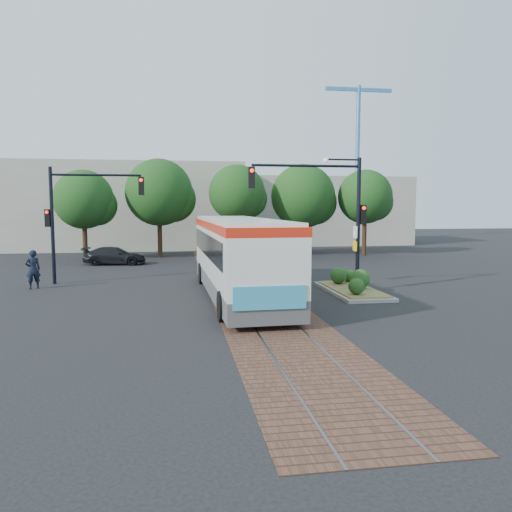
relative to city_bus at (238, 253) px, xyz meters
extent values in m
plane|color=black|center=(0.56, 1.15, -1.93)|extent=(120.00, 120.00, 0.00)
cube|color=brown|center=(0.56, 5.15, -1.93)|extent=(3.60, 40.00, 0.01)
cube|color=slate|center=(-0.19, 5.15, -1.92)|extent=(0.06, 40.00, 0.01)
cube|color=slate|center=(1.31, 5.15, -1.92)|extent=(0.06, 40.00, 0.01)
cylinder|color=#382314|center=(-9.44, 17.15, -0.50)|extent=(0.36, 0.36, 2.86)
sphere|color=#113513|center=(-9.44, 17.15, 2.58)|extent=(4.40, 4.40, 4.40)
cylinder|color=#382314|center=(-3.94, 17.95, -0.37)|extent=(0.36, 0.36, 3.12)
sphere|color=#113513|center=(-3.94, 17.95, 3.14)|extent=(5.20, 5.20, 5.20)
cylinder|color=#382314|center=(2.06, 17.15, -0.24)|extent=(0.36, 0.36, 3.39)
sphere|color=#113513|center=(2.06, 17.15, 3.11)|extent=(4.40, 4.40, 4.40)
cylinder|color=#382314|center=(7.56, 17.95, -0.50)|extent=(0.36, 0.36, 2.86)
sphere|color=#113513|center=(7.56, 17.95, 2.88)|extent=(5.20, 5.20, 5.20)
cylinder|color=#382314|center=(12.56, 17.15, -0.37)|extent=(0.36, 0.36, 3.12)
sphere|color=#113513|center=(12.56, 17.15, 2.84)|extent=(4.40, 4.40, 4.40)
cube|color=#ADA899|center=(-7.44, 29.15, 2.07)|extent=(22.00, 12.00, 8.00)
cube|color=#ADA899|center=(12.56, 31.15, 1.57)|extent=(18.00, 10.00, 7.00)
cylinder|color=#3F72B2|center=(18.56, 35.15, 7.07)|extent=(0.50, 0.50, 18.00)
cube|color=#3F72B2|center=(18.56, 35.15, 15.57)|extent=(8.00, 0.40, 0.40)
cube|color=#47474A|center=(0.00, -0.05, -1.34)|extent=(3.08, 12.99, 0.75)
cube|color=silver|center=(0.00, -0.05, 0.06)|extent=(3.10, 12.99, 2.04)
cube|color=black|center=(-0.01, 0.27, 0.38)|extent=(3.12, 11.70, 0.97)
cube|color=red|center=(0.00, -0.05, 1.24)|extent=(3.14, 12.99, 0.32)
cube|color=silver|center=(0.00, -0.05, 1.46)|extent=(3.00, 12.56, 0.15)
cube|color=black|center=(0.19, -6.34, 0.49)|extent=(1.72, 0.18, 0.97)
cube|color=teal|center=(0.19, -6.52, -0.80)|extent=(2.37, 0.14, 0.75)
cube|color=orange|center=(1.43, -1.08, -0.59)|extent=(0.21, 4.84, 1.18)
cylinder|color=black|center=(-1.10, -4.71, -1.39)|extent=(0.41, 1.09, 1.08)
cylinder|color=black|center=(1.37, -4.64, -1.39)|extent=(0.41, 1.09, 1.08)
cylinder|color=black|center=(-1.36, 4.00, -1.39)|extent=(0.41, 1.09, 1.08)
cylinder|color=black|center=(1.11, 4.08, -1.39)|extent=(0.41, 1.09, 1.08)
cube|color=gray|center=(5.36, 0.15, -1.86)|extent=(2.20, 5.20, 0.15)
cube|color=olive|center=(5.36, 0.15, -1.74)|extent=(1.90, 4.80, 0.08)
sphere|color=#1E4719|center=(4.96, -1.45, -1.35)|extent=(0.70, 0.70, 0.70)
sphere|color=#1E4719|center=(5.66, -0.05, -1.25)|extent=(0.90, 0.90, 0.90)
sphere|color=#1E4719|center=(5.16, 1.55, -1.30)|extent=(0.80, 0.80, 0.80)
sphere|color=#1E4719|center=(5.86, 2.05, -1.40)|extent=(0.60, 0.60, 0.60)
cylinder|color=black|center=(5.66, 0.35, 1.28)|extent=(0.18, 0.18, 6.00)
cylinder|color=black|center=(3.16, 0.35, 3.88)|extent=(5.00, 0.12, 0.12)
cube|color=black|center=(0.66, 0.35, 3.33)|extent=(0.28, 0.22, 0.95)
sphere|color=#FF190C|center=(0.66, 0.21, 3.63)|extent=(0.18, 0.18, 0.18)
cube|color=black|center=(5.88, 0.35, 1.68)|extent=(0.26, 0.20, 0.90)
sphere|color=#FF190C|center=(5.88, 0.22, 1.98)|extent=(0.16, 0.16, 0.16)
cube|color=white|center=(5.48, 0.23, 0.88)|extent=(0.04, 0.45, 0.55)
cube|color=yellow|center=(5.48, 0.23, 0.23)|extent=(0.04, 0.45, 0.45)
cylinder|color=black|center=(4.86, 0.35, 4.18)|extent=(1.60, 0.08, 0.08)
sphere|color=silver|center=(4.06, 0.35, 4.13)|extent=(0.24, 0.24, 0.24)
cylinder|color=black|center=(-8.94, 5.15, 1.07)|extent=(0.18, 0.18, 6.00)
cylinder|color=black|center=(-6.69, 5.15, 3.67)|extent=(4.50, 0.12, 0.12)
cube|color=black|center=(-4.44, 5.15, 3.12)|extent=(0.28, 0.22, 0.95)
sphere|color=#FF190C|center=(-4.44, 5.01, 3.42)|extent=(0.18, 0.18, 0.18)
cube|color=black|center=(-9.16, 5.15, 1.47)|extent=(0.26, 0.20, 0.90)
sphere|color=#FF190C|center=(-9.16, 5.02, 1.77)|extent=(0.16, 0.16, 0.16)
imported|color=black|center=(-9.58, 3.70, -0.98)|extent=(0.82, 0.71, 1.90)
imported|color=black|center=(-6.89, 13.54, -1.32)|extent=(4.36, 2.15, 1.22)
camera|label=1|loc=(-2.69, -21.72, 2.06)|focal=35.00mm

